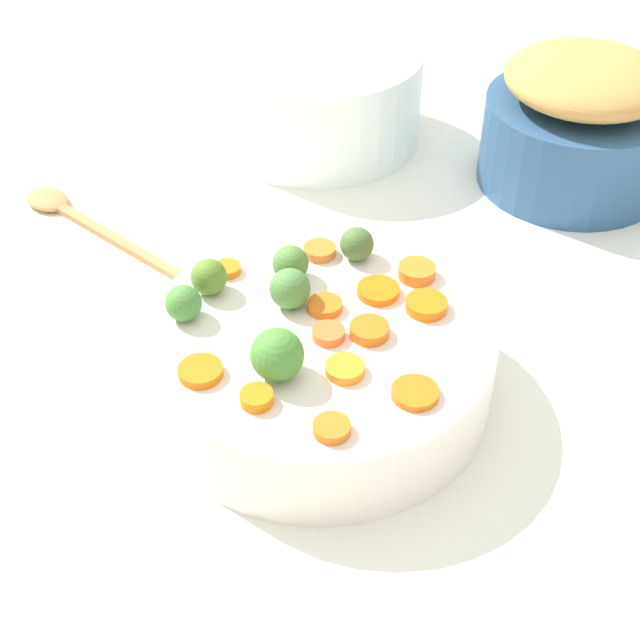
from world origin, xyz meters
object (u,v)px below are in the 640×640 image
object	(u,v)px
serving_bowl_carrots	(320,361)
casserole_dish	(317,94)
metal_pot	(575,142)
wooden_spoon	(77,217)

from	to	relation	value
serving_bowl_carrots	casserole_dish	xyz separation A→B (m)	(-0.25, -0.39, 0.02)
metal_pot	wooden_spoon	distance (m)	0.57
metal_pot	wooden_spoon	world-z (taller)	metal_pot
serving_bowl_carrots	wooden_spoon	distance (m)	0.38
serving_bowl_carrots	metal_pot	xyz separation A→B (m)	(-0.44, -0.13, 0.01)
wooden_spoon	metal_pot	bearing A→B (deg)	154.89
metal_pot	casserole_dish	world-z (taller)	casserole_dish
metal_pot	serving_bowl_carrots	bearing A→B (deg)	16.83
metal_pot	casserole_dish	distance (m)	0.31
serving_bowl_carrots	wooden_spoon	size ratio (longest dim) A/B	1.12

